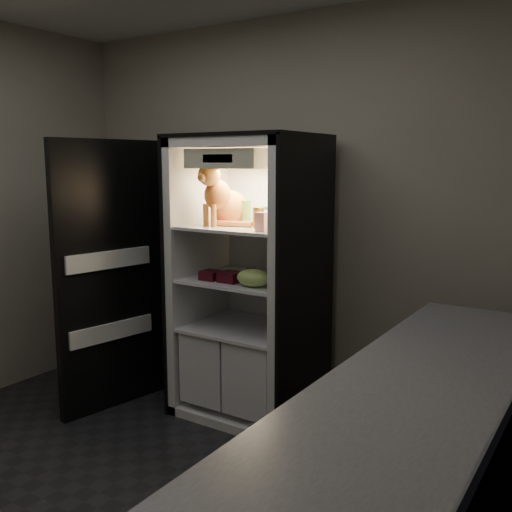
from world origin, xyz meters
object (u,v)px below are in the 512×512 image
at_px(condiment_jar, 251,272).
at_px(kitchen_counter, 412,500).
at_px(grape_bag, 253,278).
at_px(parmesan_shaker, 246,213).
at_px(mayo_tub, 267,215).
at_px(berry_box_right, 231,277).
at_px(cream_carton, 262,222).
at_px(pepper_jar, 291,210).
at_px(soda_can_c, 276,274).
at_px(tabby_cat, 223,200).
at_px(salsa_jar, 259,217).
at_px(soda_can_a, 279,271).
at_px(refrigerator, 251,298).
at_px(berry_box_left, 211,275).
at_px(soda_can_b, 286,272).

bearing_deg(condiment_jar, kitchen_counter, -37.71).
bearing_deg(grape_bag, parmesan_shaker, 132.25).
height_order(mayo_tub, berry_box_right, mayo_tub).
xyz_separation_m(kitchen_counter, berry_box_right, (-1.52, 0.97, 0.51)).
xyz_separation_m(cream_carton, grape_bag, (-0.07, 0.01, -0.35)).
bearing_deg(kitchen_counter, pepper_jar, 135.27).
height_order(soda_can_c, grape_bag, soda_can_c).
bearing_deg(tabby_cat, salsa_jar, 7.42).
xyz_separation_m(cream_carton, soda_can_a, (-0.04, 0.27, -0.35)).
relative_size(soda_can_a, condiment_jar, 1.40).
relative_size(mayo_tub, soda_can_a, 0.97).
distance_m(soda_can_a, berry_box_right, 0.32).
bearing_deg(cream_carton, grape_bag, 170.03).
height_order(condiment_jar, berry_box_right, condiment_jar).
xyz_separation_m(refrigerator, parmesan_shaker, (-0.02, -0.03, 0.58)).
bearing_deg(berry_box_left, pepper_jar, 26.74).
bearing_deg(condiment_jar, refrigerator, 120.34).
bearing_deg(berry_box_left, soda_can_c, 20.16).
xyz_separation_m(kitchen_counter, salsa_jar, (-1.37, 1.07, 0.89)).
distance_m(kitchen_counter, berry_box_right, 1.87).
relative_size(refrigerator, salsa_jar, 14.56).
distance_m(kitchen_counter, salsa_jar, 1.95).
height_order(condiment_jar, grape_bag, grape_bag).
distance_m(mayo_tub, cream_carton, 0.43).
height_order(parmesan_shaker, grape_bag, parmesan_shaker).
distance_m(refrigerator, soda_can_c, 0.33).
xyz_separation_m(cream_carton, soda_can_c, (-0.02, 0.19, -0.35)).
bearing_deg(tabby_cat, cream_carton, -12.66).
xyz_separation_m(mayo_tub, soda_can_a, (0.17, -0.11, -0.35)).
bearing_deg(condiment_jar, soda_can_a, 14.36).
distance_m(pepper_jar, soda_can_b, 0.39).
height_order(refrigerator, parmesan_shaker, refrigerator).
distance_m(salsa_jar, condiment_jar, 0.39).
bearing_deg(soda_can_b, grape_bag, -112.17).
height_order(tabby_cat, parmesan_shaker, tabby_cat).
xyz_separation_m(soda_can_a, condiment_jar, (-0.19, -0.05, -0.02)).
bearing_deg(salsa_jar, soda_can_a, 54.94).
bearing_deg(soda_can_b, parmesan_shaker, -177.22).
bearing_deg(pepper_jar, soda_can_c, -124.77).
bearing_deg(pepper_jar, salsa_jar, -144.15).
height_order(refrigerator, salsa_jar, refrigerator).
distance_m(soda_can_b, soda_can_c, 0.08).
distance_m(soda_can_c, berry_box_left, 0.43).
distance_m(soda_can_b, condiment_jar, 0.26).
xyz_separation_m(soda_can_a, soda_can_c, (0.02, -0.08, 0.00)).
bearing_deg(soda_can_c, tabby_cat, -175.53).
height_order(kitchen_counter, soda_can_b, soda_can_b).
relative_size(mayo_tub, berry_box_right, 0.87).
height_order(tabby_cat, condiment_jar, tabby_cat).
bearing_deg(berry_box_left, grape_bag, -4.03).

